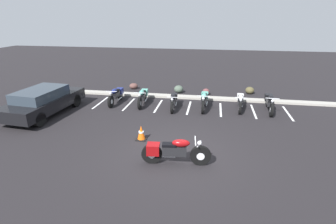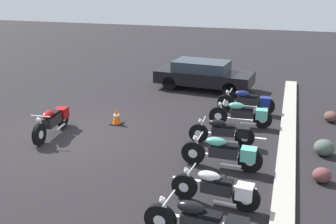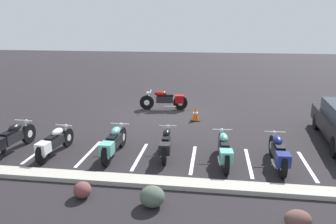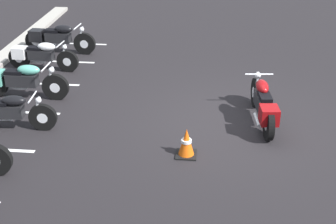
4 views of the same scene
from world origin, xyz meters
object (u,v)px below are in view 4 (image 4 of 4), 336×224
(motorcycle_maroon_featured, at_px, (263,104))
(parked_bike_5, at_px, (56,38))
(parked_bike_4, at_px, (39,55))
(traffic_cone, at_px, (186,143))
(parked_bike_3, at_px, (20,80))
(parked_bike_2, at_px, (4,112))

(motorcycle_maroon_featured, relative_size, parked_bike_5, 1.01)
(parked_bike_4, height_order, traffic_cone, parked_bike_4)
(parked_bike_3, bearing_deg, parked_bike_2, -79.03)
(motorcycle_maroon_featured, relative_size, traffic_cone, 3.88)
(motorcycle_maroon_featured, bearing_deg, traffic_cone, 127.73)
(parked_bike_2, xyz_separation_m, traffic_cone, (-0.67, -3.87, -0.15))
(parked_bike_4, relative_size, parked_bike_5, 0.92)
(traffic_cone, bearing_deg, parked_bike_5, 38.02)
(parked_bike_2, height_order, parked_bike_5, parked_bike_5)
(parked_bike_2, relative_size, parked_bike_4, 0.99)
(parked_bike_3, distance_m, traffic_cone, 4.72)
(parked_bike_4, relative_size, traffic_cone, 3.51)
(motorcycle_maroon_featured, distance_m, parked_bike_2, 5.49)
(parked_bike_3, bearing_deg, parked_bike_5, 93.36)
(parked_bike_3, relative_size, parked_bike_4, 1.07)
(parked_bike_2, distance_m, parked_bike_3, 1.59)
(motorcycle_maroon_featured, bearing_deg, parked_bike_4, 60.53)
(parked_bike_4, xyz_separation_m, traffic_cone, (-4.07, -4.32, -0.15))
(parked_bike_2, height_order, traffic_cone, parked_bike_2)
(parked_bike_2, bearing_deg, parked_bike_3, 96.47)
(parked_bike_4, bearing_deg, parked_bike_5, 93.64)
(parked_bike_2, distance_m, parked_bike_4, 3.43)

